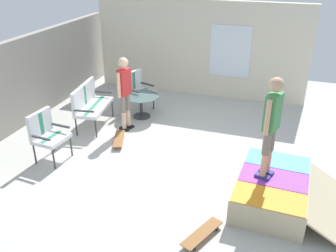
{
  "coord_description": "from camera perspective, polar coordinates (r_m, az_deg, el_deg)",
  "views": [
    {
      "loc": [
        -6.16,
        -1.91,
        3.9
      ],
      "look_at": [
        0.04,
        0.16,
        0.7
      ],
      "focal_mm": 39.2,
      "sensor_mm": 36.0,
      "label": 1
    }
  ],
  "objects": [
    {
      "name": "back_wall_cinderblock",
      "position": [
        9.01,
        -24.04,
        5.13
      ],
      "size": [
        9.0,
        0.2,
        2.04
      ],
      "color": "gray",
      "rests_on": "ground_plane"
    },
    {
      "name": "skateboard_by_bench",
      "position": [
        8.17,
        -7.64,
        -1.98
      ],
      "size": [
        0.82,
        0.46,
        0.1
      ],
      "color": "brown",
      "rests_on": "ground_plane"
    },
    {
      "name": "skateboard_spare",
      "position": [
        5.67,
        5.3,
        -16.29
      ],
      "size": [
        0.81,
        0.5,
        0.1
      ],
      "color": "brown",
      "rests_on": "ground_plane"
    },
    {
      "name": "patio_table",
      "position": [
        9.22,
        -4.16,
        3.75
      ],
      "size": [
        0.9,
        0.9,
        0.57
      ],
      "color": "#38383D",
      "rests_on": "ground_plane"
    },
    {
      "name": "patio_bench",
      "position": [
        8.86,
        -12.14,
        3.75
      ],
      "size": [
        1.31,
        0.72,
        1.02
      ],
      "color": "#38383D",
      "rests_on": "ground_plane"
    },
    {
      "name": "ground_plane",
      "position": [
        7.56,
        1.06,
        -5.4
      ],
      "size": [
        12.0,
        12.0,
        0.1
      ],
      "primitive_type": "cube",
      "color": "beige"
    },
    {
      "name": "person_watching",
      "position": [
        8.4,
        -6.78,
        5.83
      ],
      "size": [
        0.47,
        0.3,
        1.73
      ],
      "color": "black",
      "rests_on": "ground_plane"
    },
    {
      "name": "skate_ramp",
      "position": [
        6.48,
        16.15,
        -9.47
      ],
      "size": [
        1.83,
        1.83,
        0.48
      ],
      "color": "tan",
      "rests_on": "ground_plane"
    },
    {
      "name": "person_skater",
      "position": [
        5.89,
        15.81,
        0.73
      ],
      "size": [
        0.46,
        0.31,
        1.71
      ],
      "color": "navy",
      "rests_on": "skate_ramp"
    },
    {
      "name": "patio_chair_by_wall",
      "position": [
        7.64,
        -18.45,
        -0.83
      ],
      "size": [
        0.67,
        0.61,
        1.02
      ],
      "color": "#38383D",
      "rests_on": "ground_plane"
    },
    {
      "name": "patio_chair_near_house",
      "position": [
        9.62,
        -4.92,
        6.03
      ],
      "size": [
        0.76,
        0.72,
        1.02
      ],
      "color": "#38383D",
      "rests_on": "ground_plane"
    },
    {
      "name": "house_facade",
      "position": [
        10.56,
        4.89,
        11.9
      ],
      "size": [
        0.23,
        6.0,
        2.66
      ],
      "color": "beige",
      "rests_on": "ground_plane"
    }
  ]
}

